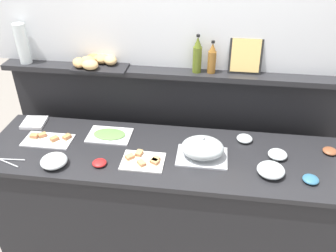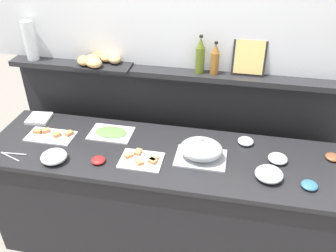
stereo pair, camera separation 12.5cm
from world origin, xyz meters
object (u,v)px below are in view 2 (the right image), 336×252
serving_cloche (201,150)px  glass_bowl_small (246,141)px  glass_bowl_extra (54,157)px  bread_basket (101,60)px  cold_cuts_platter (111,133)px  glass_bowl_large (278,159)px  condiment_bowl_cream (309,185)px  condiment_bowl_teal (333,157)px  water_carafe (30,41)px  serving_tongs (11,155)px  olive_oil_bottle (200,56)px  glass_bowl_medium (269,174)px  condiment_bowl_red (98,160)px  napkin_stack (39,118)px  sandwich_platter_rear (51,135)px  vinegar_bottle_amber (215,60)px  framed_picture (249,57)px  sandwich_platter_side (142,160)px

serving_cloche → glass_bowl_small: bearing=38.8°
glass_bowl_small → glass_bowl_extra: 1.32m
serving_cloche → bread_basket: size_ratio=0.81×
cold_cuts_platter → glass_bowl_large: glass_bowl_large is taller
condiment_bowl_cream → condiment_bowl_teal: size_ratio=1.03×
cold_cuts_platter → water_carafe: (-0.70, 0.30, 0.56)m
cold_cuts_platter → serving_tongs: (-0.58, -0.39, -0.00)m
condiment_bowl_teal → olive_oil_bottle: 1.13m
glass_bowl_medium → condiment_bowl_cream: bearing=-8.8°
condiment_bowl_cream → cold_cuts_platter: bearing=166.8°
serving_cloche → serving_tongs: (-1.26, -0.22, -0.07)m
condiment_bowl_red → napkin_stack: bearing=147.2°
glass_bowl_medium → condiment_bowl_cream: (0.24, -0.04, -0.01)m
sandwich_platter_rear → serving_tongs: size_ratio=1.85×
condiment_bowl_cream → bread_basket: bread_basket is taller
condiment_bowl_cream → olive_oil_bottle: size_ratio=0.36×
water_carafe → glass_bowl_extra: bearing=-57.2°
condiment_bowl_cream → water_carafe: size_ratio=0.33×
serving_tongs → glass_bowl_small: bearing=16.2°
glass_bowl_small → sandwich_platter_rear: bearing=-172.6°
serving_tongs → olive_oil_bottle: (1.18, 0.69, 0.53)m
condiment_bowl_red → olive_oil_bottle: bearing=48.0°
vinegar_bottle_amber → sandwich_platter_rear: bearing=-159.6°
cold_cuts_platter → sandwich_platter_rear: bearing=-164.5°
vinegar_bottle_amber → framed_picture: framed_picture is taller
condiment_bowl_cream → vinegar_bottle_amber: vinegar_bottle_amber is taller
condiment_bowl_red → vinegar_bottle_amber: bearing=43.3°
glass_bowl_extra → serving_tongs: bearing=-178.8°
condiment_bowl_cream → vinegar_bottle_amber: 1.04m
sandwich_platter_rear → condiment_bowl_teal: 1.98m
condiment_bowl_red → olive_oil_bottle: olive_oil_bottle is taller
serving_cloche → glass_bowl_small: size_ratio=3.02×
olive_oil_bottle → framed_picture: 0.34m
sandwich_platter_side → condiment_bowl_teal: (1.25, 0.27, 0.01)m
serving_tongs → bread_basket: 0.92m
napkin_stack → bread_basket: 0.69m
sandwich_platter_rear → olive_oil_bottle: bearing=22.1°
cold_cuts_platter → serving_cloche: (0.69, -0.17, 0.06)m
glass_bowl_small → serving_tongs: (-1.56, -0.45, -0.02)m
sandwich_platter_rear → condiment_bowl_teal: bearing=3.4°
bread_basket → cold_cuts_platter: bearing=-64.1°
glass_bowl_extra → condiment_bowl_cream: (1.63, 0.06, -0.01)m
sandwich_platter_rear → glass_bowl_large: glass_bowl_large is taller
glass_bowl_large → condiment_bowl_cream: glass_bowl_large is taller
olive_oil_bottle → glass_bowl_small: bearing=-31.7°
glass_bowl_large → serving_cloche: bearing=-172.2°
glass_bowl_extra → bread_basket: bread_basket is taller
serving_cloche → glass_bowl_extra: size_ratio=1.95×
glass_bowl_medium → bread_basket: size_ratio=0.41×
water_carafe → cold_cuts_platter: bearing=-23.1°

